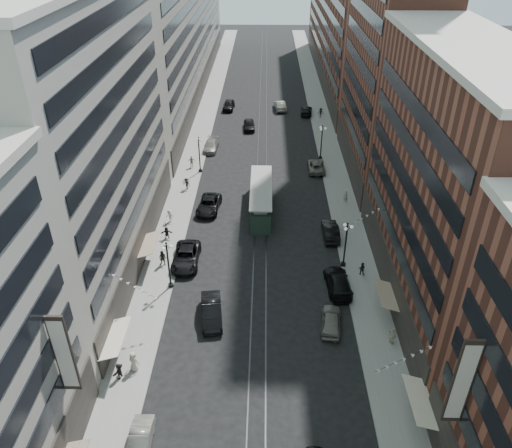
# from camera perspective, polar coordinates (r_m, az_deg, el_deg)

# --- Properties ---
(ground) EXTENTS (220.00, 220.00, 0.00)m
(ground) POSITION_cam_1_polar(r_m,az_deg,el_deg) (79.58, 0.69, 7.46)
(ground) COLOR black
(ground) RESTS_ON ground
(sidewalk_west) EXTENTS (4.00, 180.00, 0.15)m
(sidewalk_west) POSITION_cam_1_polar(r_m,az_deg,el_deg) (89.47, -6.43, 10.19)
(sidewalk_west) COLOR gray
(sidewalk_west) RESTS_ON ground
(sidewalk_east) EXTENTS (4.00, 180.00, 0.15)m
(sidewalk_east) POSITION_cam_1_polar(r_m,az_deg,el_deg) (89.36, 7.93, 10.06)
(sidewalk_east) COLOR gray
(sidewalk_east) RESTS_ON ground
(rail_west) EXTENTS (0.12, 180.00, 0.02)m
(rail_west) POSITION_cam_1_polar(r_m,az_deg,el_deg) (88.77, 0.29, 10.17)
(rail_west) COLOR #2D2D33
(rail_west) RESTS_ON ground
(rail_east) EXTENTS (0.12, 180.00, 0.02)m
(rail_east) POSITION_cam_1_polar(r_m,az_deg,el_deg) (88.76, 1.21, 10.16)
(rail_east) COLOR #2D2D33
(rail_east) RESTS_ON ground
(building_west_mid) EXTENTS (8.00, 36.00, 28.00)m
(building_west_mid) POSITION_cam_1_polar(r_m,az_deg,el_deg) (52.22, -18.72, 8.80)
(building_west_mid) COLOR gray
(building_west_mid) RESTS_ON ground
(building_west_far) EXTENTS (8.00, 90.00, 26.00)m
(building_west_far) POSITION_cam_1_polar(r_m,az_deg,el_deg) (111.55, -8.50, 21.38)
(building_west_far) COLOR gray
(building_west_far) RESTS_ON ground
(building_east_mid) EXTENTS (8.00, 30.00, 24.00)m
(building_east_mid) POSITION_cam_1_polar(r_m,az_deg,el_deg) (48.48, 21.00, 3.89)
(building_east_mid) COLOR brown
(building_east_mid) RESTS_ON ground
(building_east_tower) EXTENTS (8.00, 26.00, 42.00)m
(building_east_tower) POSITION_cam_1_polar(r_m,az_deg,el_deg) (71.34, 15.59, 21.21)
(building_east_tower) COLOR brown
(building_east_tower) RESTS_ON ground
(building_east_far) EXTENTS (8.00, 72.00, 24.00)m
(building_east_far) POSITION_cam_1_polar(r_m,az_deg,el_deg) (120.36, 9.68, 21.58)
(building_east_far) COLOR brown
(building_east_far) RESTS_ON ground
(lamppost_sw_far) EXTENTS (1.03, 1.14, 5.52)m
(lamppost_sw_far) POSITION_cam_1_polar(r_m,az_deg,el_deg) (51.25, -9.98, -4.46)
(lamppost_sw_far) COLOR black
(lamppost_sw_far) RESTS_ON sidewalk_west
(lamppost_sw_mid) EXTENTS (1.03, 1.14, 5.52)m
(lamppost_sw_mid) POSITION_cam_1_polar(r_m,az_deg,el_deg) (74.37, -6.50, 8.03)
(lamppost_sw_mid) COLOR black
(lamppost_sw_mid) RESTS_ON sidewalk_west
(lamppost_se_far) EXTENTS (1.03, 1.14, 5.52)m
(lamppost_se_far) POSITION_cam_1_polar(r_m,az_deg,el_deg) (54.30, 10.21, -2.16)
(lamppost_se_far) COLOR black
(lamppost_se_far) RESTS_ON sidewalk_east
(lamppost_se_mid) EXTENTS (1.03, 1.14, 5.52)m
(lamppost_se_mid) POSITION_cam_1_polar(r_m,az_deg,el_deg) (78.83, 7.50, 9.39)
(lamppost_se_mid) COLOR black
(lamppost_se_mid) RESTS_ON sidewalk_east
(streetcar) EXTENTS (2.75, 12.44, 3.44)m
(streetcar) POSITION_cam_1_polar(r_m,az_deg,el_deg) (64.69, 0.57, 2.85)
(streetcar) COLOR #22352A
(streetcar) RESTS_ON ground
(car_1) EXTENTS (1.60, 4.39, 1.44)m
(car_1) POSITION_cam_1_polar(r_m,az_deg,el_deg) (40.21, -13.15, -23.12)
(car_1) COLOR gray
(car_1) RESTS_ON ground
(car_2) EXTENTS (2.88, 6.14, 1.70)m
(car_2) POSITION_cam_1_polar(r_m,az_deg,el_deg) (55.77, -7.99, -3.73)
(car_2) COLOR black
(car_2) RESTS_ON ground
(car_4) EXTENTS (2.41, 4.78, 1.56)m
(car_4) POSITION_cam_1_polar(r_m,az_deg,el_deg) (48.02, 8.58, -10.85)
(car_4) COLOR #65635A
(car_4) RESTS_ON ground
(car_5) EXTENTS (2.57, 5.59, 1.78)m
(car_5) POSITION_cam_1_polar(r_m,az_deg,el_deg) (48.47, -5.10, -9.90)
(car_5) COLOR black
(car_5) RESTS_ON ground
(pedestrian_1) EXTENTS (1.06, 0.82, 1.92)m
(pedestrian_1) POSITION_cam_1_polar(r_m,az_deg,el_deg) (44.75, -13.82, -15.00)
(pedestrian_1) COLOR #ACA58E
(pedestrian_1) RESTS_ON sidewalk_west
(pedestrian_2) EXTENTS (0.95, 0.63, 1.81)m
(pedestrian_2) POSITION_cam_1_polar(r_m,az_deg,el_deg) (55.60, -10.61, -3.87)
(pedestrian_2) COLOR black
(pedestrian_2) RESTS_ON sidewalk_west
(pedestrian_4) EXTENTS (0.87, 1.15, 1.79)m
(pedestrian_4) POSITION_cam_1_polar(r_m,az_deg,el_deg) (47.29, 15.34, -12.24)
(pedestrian_4) COLOR beige
(pedestrian_4) RESTS_ON sidewalk_east
(car_7) EXTENTS (3.20, 6.05, 1.62)m
(car_7) POSITION_cam_1_polar(r_m,az_deg,el_deg) (65.28, -5.41, 2.20)
(car_7) COLOR black
(car_7) RESTS_ON ground
(car_8) EXTENTS (2.40, 5.35, 1.52)m
(car_8) POSITION_cam_1_polar(r_m,az_deg,el_deg) (82.75, -5.18, 8.91)
(car_8) COLOR gray
(car_8) RESTS_ON ground
(car_9) EXTENTS (2.36, 5.24, 1.75)m
(car_9) POSITION_cam_1_polar(r_m,az_deg,el_deg) (101.03, -3.15, 13.42)
(car_9) COLOR black
(car_9) RESTS_ON ground
(car_10) EXTENTS (1.84, 5.06, 1.66)m
(car_10) POSITION_cam_1_polar(r_m,az_deg,el_deg) (60.28, 8.52, -0.78)
(car_10) COLOR black
(car_10) RESTS_ON ground
(car_11) EXTENTS (2.47, 5.31, 1.47)m
(car_11) POSITION_cam_1_polar(r_m,az_deg,el_deg) (76.05, 6.90, 6.60)
(car_11) COLOR #65635A
(car_11) RESTS_ON ground
(car_12) EXTENTS (2.55, 5.36, 1.51)m
(car_12) POSITION_cam_1_polar(r_m,az_deg,el_deg) (98.80, 5.77, 12.80)
(car_12) COLOR black
(car_12) RESTS_ON ground
(car_13) EXTENTS (2.22, 4.90, 1.63)m
(car_13) POSITION_cam_1_polar(r_m,az_deg,el_deg) (90.93, -0.80, 11.26)
(car_13) COLOR black
(car_13) RESTS_ON ground
(car_14) EXTENTS (2.48, 5.39, 1.71)m
(car_14) POSITION_cam_1_polar(r_m,az_deg,el_deg) (100.85, 2.76, 13.39)
(car_14) COLOR gray
(car_14) RESTS_ON ground
(pedestrian_5) EXTENTS (1.43, 0.56, 1.50)m
(pedestrian_5) POSITION_cam_1_polar(r_m,az_deg,el_deg) (60.08, -10.17, -0.99)
(pedestrian_5) COLOR black
(pedestrian_5) RESTS_ON sidewalk_west
(pedestrian_6) EXTENTS (1.12, 0.64, 1.81)m
(pedestrian_6) POSITION_cam_1_polar(r_m,az_deg,el_deg) (76.75, -7.36, 7.08)
(pedestrian_6) COLOR #BAB39A
(pedestrian_6) RESTS_ON sidewalk_west
(pedestrian_7) EXTENTS (0.81, 0.58, 1.51)m
(pedestrian_7) POSITION_cam_1_polar(r_m,az_deg,el_deg) (54.60, 12.00, -5.00)
(pedestrian_7) COLOR black
(pedestrian_7) RESTS_ON sidewalk_east
(pedestrian_8) EXTENTS (0.76, 0.60, 1.83)m
(pedestrian_8) POSITION_cam_1_polar(r_m,az_deg,el_deg) (67.48, 10.21, 3.12)
(pedestrian_8) COLOR #B4A895
(pedestrian_8) RESTS_ON sidewalk_east
(pedestrian_9) EXTENTS (1.17, 0.52, 1.80)m
(pedestrian_9) POSITION_cam_1_polar(r_m,az_deg,el_deg) (96.98, 7.40, 12.50)
(pedestrian_9) COLOR black
(pedestrian_9) RESTS_ON sidewalk_east
(car_extra_0) EXTENTS (2.70, 5.89, 1.67)m
(car_extra_0) POSITION_cam_1_polar(r_m,az_deg,el_deg) (52.43, 9.34, -6.55)
(car_extra_0) COLOR black
(car_extra_0) RESTS_ON ground
(pedestrian_extra_0) EXTENTS (1.18, 0.87, 1.68)m
(pedestrian_extra_0) POSITION_cam_1_polar(r_m,az_deg,el_deg) (63.16, -9.83, 0.92)
(pedestrian_extra_0) COLOR #BDAF9D
(pedestrian_extra_0) RESTS_ON sidewalk_west
(pedestrian_extra_1) EXTENTS (1.16, 0.93, 1.67)m
(pedestrian_extra_1) POSITION_cam_1_polar(r_m,az_deg,el_deg) (70.47, -7.95, 4.58)
(pedestrian_extra_1) COLOR black
(pedestrian_extra_1) RESTS_ON sidewalk_west
(pedestrian_extra_2) EXTENTS (0.77, 1.46, 1.51)m
(pedestrian_extra_2) POSITION_cam_1_polar(r_m,az_deg,el_deg) (44.60, -15.39, -15.88)
(pedestrian_extra_2) COLOR black
(pedestrian_extra_2) RESTS_ON sidewalk_west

